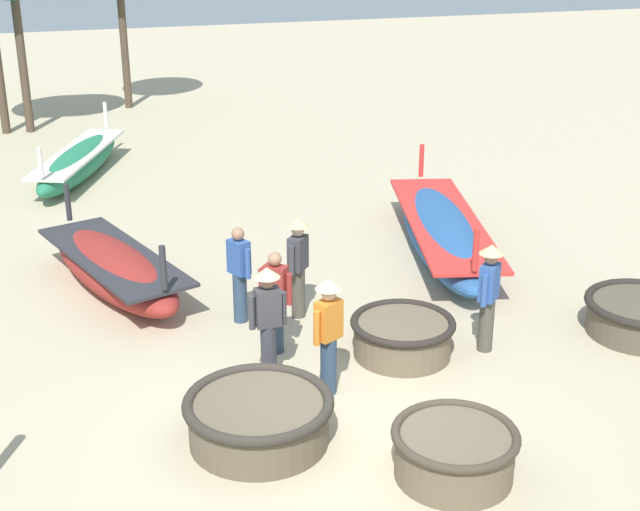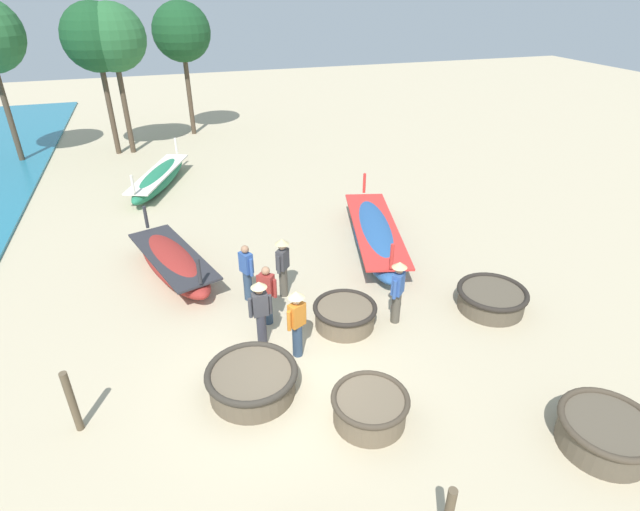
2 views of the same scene
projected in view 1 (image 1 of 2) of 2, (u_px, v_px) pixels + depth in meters
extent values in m
plane|color=#BCAD8C|center=(311.00, 430.00, 11.18)|extent=(80.00, 80.00, 0.00)
cylinder|color=brown|center=(402.00, 339.00, 12.96)|extent=(1.42, 1.42, 0.52)
torus|color=#28231E|center=(403.00, 323.00, 12.87)|extent=(1.54, 1.54, 0.11)
cylinder|color=brown|center=(259.00, 422.00, 10.86)|extent=(1.71, 1.71, 0.54)
torus|color=#332D26|center=(258.00, 402.00, 10.76)|extent=(1.85, 1.85, 0.14)
cylinder|color=brown|center=(454.00, 455.00, 10.20)|extent=(1.37, 1.37, 0.55)
torus|color=#42382B|center=(456.00, 435.00, 10.10)|extent=(1.48, 1.48, 0.11)
ellipsoid|color=#285693|center=(443.00, 233.00, 16.73)|extent=(2.63, 5.85, 0.78)
cube|color=red|center=(443.00, 221.00, 16.64)|extent=(2.57, 5.42, 0.06)
cylinder|color=red|center=(421.00, 160.00, 18.92)|extent=(0.10, 0.10, 0.70)
cylinder|color=red|center=(476.00, 250.00, 14.04)|extent=(0.10, 0.10, 0.70)
ellipsoid|color=maroon|center=(114.00, 270.00, 15.08)|extent=(2.42, 4.38, 0.77)
cube|color=#2D2D33|center=(113.00, 256.00, 14.99)|extent=(2.36, 4.07, 0.06)
cylinder|color=#2D2D33|center=(68.00, 202.00, 16.29)|extent=(0.10, 0.10, 0.70)
cylinder|color=#2D2D33|center=(163.00, 268.00, 13.36)|extent=(0.10, 0.10, 0.70)
ellipsoid|color=#237551|center=(79.00, 163.00, 21.36)|extent=(2.72, 4.99, 0.74)
cube|color=silver|center=(78.00, 153.00, 21.27)|extent=(2.61, 4.63, 0.06)
cylinder|color=silver|center=(106.00, 115.00, 23.26)|extent=(0.10, 0.10, 0.67)
cylinder|color=silver|center=(40.00, 162.00, 18.98)|extent=(0.10, 0.10, 0.67)
cylinder|color=#2D425B|center=(240.00, 297.00, 13.96)|extent=(0.22, 0.22, 0.82)
cube|color=#33569E|center=(239.00, 257.00, 13.71)|extent=(0.35, 0.40, 0.54)
sphere|color=#A37556|center=(238.00, 234.00, 13.57)|extent=(0.20, 0.20, 0.20)
cylinder|color=#33569E|center=(230.00, 256.00, 13.88)|extent=(0.09, 0.09, 0.48)
cylinder|color=#33569E|center=(248.00, 264.00, 13.58)|extent=(0.09, 0.09, 0.48)
cylinder|color=#4C473D|center=(486.00, 325.00, 13.05)|extent=(0.22, 0.22, 0.82)
cube|color=#33569E|center=(489.00, 282.00, 12.80)|extent=(0.40, 0.39, 0.54)
sphere|color=#A37556|center=(491.00, 258.00, 12.66)|extent=(0.20, 0.20, 0.20)
cylinder|color=#33569E|center=(494.00, 280.00, 13.00)|extent=(0.09, 0.09, 0.48)
cylinder|color=#33569E|center=(484.00, 291.00, 12.64)|extent=(0.09, 0.09, 0.48)
cone|color=#D1BC84|center=(492.00, 249.00, 12.61)|extent=(0.36, 0.36, 0.14)
cylinder|color=#383842|center=(269.00, 352.00, 12.26)|extent=(0.22, 0.22, 0.82)
cube|color=#3D3D42|center=(268.00, 307.00, 12.01)|extent=(0.34, 0.23, 0.54)
sphere|color=#A37556|center=(267.00, 281.00, 11.87)|extent=(0.20, 0.20, 0.20)
cylinder|color=#3D3D42|center=(252.00, 313.00, 11.96)|extent=(0.09, 0.09, 0.48)
cylinder|color=#3D3D42|center=(283.00, 308.00, 12.09)|extent=(0.09, 0.09, 0.48)
cone|color=#D1BC84|center=(267.00, 272.00, 11.82)|extent=(0.36, 0.36, 0.14)
cylinder|color=#2D425B|center=(276.00, 326.00, 13.00)|extent=(0.22, 0.22, 0.82)
cube|color=maroon|center=(275.00, 284.00, 12.75)|extent=(0.40, 0.39, 0.54)
sphere|color=#A37556|center=(275.00, 259.00, 12.61)|extent=(0.20, 0.20, 0.20)
cylinder|color=maroon|center=(262.00, 284.00, 12.85)|extent=(0.09, 0.09, 0.48)
cylinder|color=maroon|center=(289.00, 289.00, 12.69)|extent=(0.09, 0.09, 0.48)
cylinder|color=#2D425B|center=(328.00, 365.00, 11.90)|extent=(0.22, 0.22, 0.82)
cube|color=orange|center=(329.00, 320.00, 11.65)|extent=(0.40, 0.35, 0.54)
sphere|color=#DBB28E|center=(329.00, 293.00, 11.51)|extent=(0.20, 0.20, 0.20)
cylinder|color=orange|center=(340.00, 318.00, 11.81)|extent=(0.09, 0.09, 0.48)
cylinder|color=orange|center=(317.00, 328.00, 11.52)|extent=(0.09, 0.09, 0.48)
cone|color=#D1BC84|center=(329.00, 284.00, 11.46)|extent=(0.36, 0.36, 0.14)
cylinder|color=#4C473D|center=(298.00, 293.00, 14.12)|extent=(0.22, 0.22, 0.82)
cube|color=#3D3D42|center=(298.00, 253.00, 13.87)|extent=(0.39, 0.40, 0.54)
sphere|color=#DBB28E|center=(298.00, 230.00, 13.73)|extent=(0.20, 0.20, 0.20)
cylinder|color=#3D3D42|center=(304.00, 251.00, 14.08)|extent=(0.09, 0.09, 0.48)
cylinder|color=#3D3D42|center=(292.00, 261.00, 13.70)|extent=(0.09, 0.09, 0.48)
cone|color=#D1BC84|center=(298.00, 222.00, 13.68)|extent=(0.36, 0.36, 0.14)
cylinder|color=#4C3D2D|center=(22.00, 60.00, 25.08)|extent=(0.24, 0.24, 4.10)
cylinder|color=#4C3D2D|center=(124.00, 44.00, 28.15)|extent=(0.24, 0.24, 4.05)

